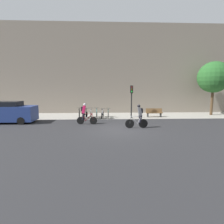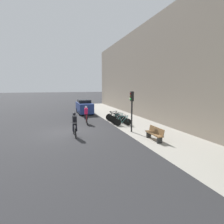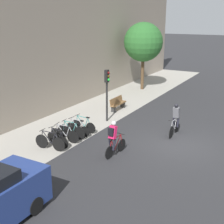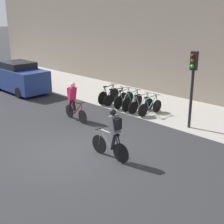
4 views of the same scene
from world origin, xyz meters
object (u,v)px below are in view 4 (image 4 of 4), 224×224
Objects in this scene: parked_bike_5 at (150,107)px; parked_car at (19,77)px; parked_bike_4 at (141,104)px; cyclist_grey at (113,133)px; traffic_light_pole at (193,76)px; parked_bike_1 at (116,98)px; parked_bike_0 at (109,95)px; parked_bike_3 at (132,102)px; cyclist_pink at (73,100)px; parked_bike_2 at (124,100)px.

parked_bike_5 is 0.38× the size of parked_car.
parked_bike_5 is at bearing 0.09° from parked_bike_4.
cyclist_grey is 11.03m from parked_car.
traffic_light_pole reaches higher than parked_car.
parked_bike_5 is (-2.19, 4.67, -0.56)m from cyclist_grey.
cyclist_grey is 1.13× the size of parked_bike_1.
parked_bike_1 is at bearing 133.95° from cyclist_grey.
traffic_light_pole reaches higher than parked_bike_4.
parked_bike_0 reaches higher than parked_bike_5.
parked_bike_4 is (0.58, -0.00, -0.03)m from parked_bike_3.
cyclist_pink is 1.03× the size of parked_bike_0.
parked_bike_1 is 1.74m from parked_bike_4.
parked_car is at bearing -162.29° from parked_bike_2.
parked_bike_5 is at bearing 115.08° from cyclist_grey.
parked_bike_0 is at bearing 21.04° from parked_car.
cyclist_grey reaches higher than parked_bike_3.
cyclist_grey is 6.92m from parked_bike_0.
parked_bike_0 is 1.74m from parked_bike_3.
parked_bike_2 is at bearing 130.01° from cyclist_grey.
parked_bike_0 reaches higher than parked_bike_4.
parked_bike_3 is (-3.34, 4.67, -0.53)m from cyclist_grey.
cyclist_grey is at bearing -20.77° from cyclist_pink.
parked_bike_5 is (1.16, -0.00, -0.03)m from parked_bike_3.
parked_bike_2 is 1.02× the size of parked_bike_5.
parked_bike_0 is 0.53× the size of traffic_light_pole.
parked_bike_1 is at bearing 19.23° from parked_car.
cyclist_pink is at bearing -146.38° from traffic_light_pole.
cyclist_grey is 5.77m from parked_bike_3.
parked_bike_2 is at bearing 179.96° from parked_bike_5.
cyclist_grey reaches higher than parked_bike_0.
parked_car reaches higher than parked_bike_0.
cyclist_pink is at bearing 159.23° from cyclist_grey.
parked_bike_3 is (0.58, 0.00, 0.01)m from parked_bike_2.
cyclist_pink is 3.24m from parked_bike_3.
parked_bike_4 is (2.31, -0.00, -0.04)m from parked_bike_0.
parked_bike_0 is 2.89m from parked_bike_5.
parked_car reaches higher than parked_bike_5.
traffic_light_pole is at bearing -2.37° from parked_bike_0.
parked_bike_2 is 1.74m from parked_bike_5.
parked_bike_2 is 1.16m from parked_bike_4.
parked_bike_5 is (2.89, -0.00, -0.03)m from parked_bike_0.
cyclist_pink is at bearing -84.28° from parked_bike_1.
cyclist_grey reaches higher than parked_bike_1.
parked_bike_3 is at bearing 179.91° from parked_bike_5.
parked_bike_4 is (1.43, 3.08, -0.57)m from cyclist_pink.
parked_car is at bearing 172.16° from cyclist_pink.
traffic_light_pole reaches higher than parked_bike_5.
parked_bike_1 is 0.93× the size of parked_bike_2.
parked_bike_3 is (0.85, 3.08, -0.53)m from cyclist_pink.
parked_bike_5 is at bearing -0.00° from parked_bike_1.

